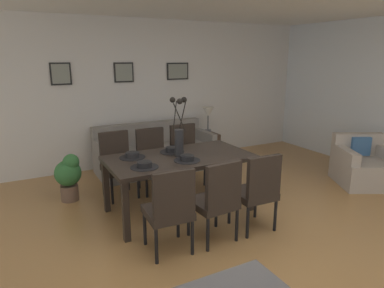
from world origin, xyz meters
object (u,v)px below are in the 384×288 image
bowl_far_right (172,149)px  framed_picture_right (178,71)px  sofa (155,154)px  potted_plant (69,175)px  armchair (364,166)px  dining_chair_near_left (170,207)px  table_lamp (208,114)px  dining_chair_far_left (217,198)px  framed_picture_center (124,72)px  framed_picture_left (61,74)px  dining_table (179,162)px  bowl_far_left (187,157)px  bowl_near_left (144,164)px  side_table (208,147)px  dining_chair_far_right (153,157)px  dining_chair_mid_right (186,151)px  dining_chair_near_right (118,161)px  bowl_near_right (132,154)px  dining_chair_mid_left (257,189)px  centerpiece_vase (179,134)px

bowl_far_right → framed_picture_right: (1.04, 1.98, 0.90)m
sofa → potted_plant: 1.70m
bowl_far_right → framed_picture_right: bearing=62.3°
armchair → dining_chair_near_left: bearing=-173.7°
bowl_far_right → table_lamp: size_ratio=0.33×
dining_chair_far_left → framed_picture_center: framed_picture_center is taller
framed_picture_left → dining_table: bearing=-64.7°
bowl_far_left → armchair: size_ratio=0.16×
bowl_near_left → table_lamp: size_ratio=0.33×
side_table → dining_table: bearing=-129.6°
bowl_near_left → framed_picture_center: 2.63m
dining_chair_far_right → dining_chair_mid_right: same height
bowl_near_left → potted_plant: 1.45m
dining_chair_near_right → bowl_near_left: size_ratio=5.41×
framed_picture_center → potted_plant: 2.14m
dining_chair_far_right → potted_plant: 1.20m
sofa → bowl_far_left: bearing=-100.0°
sofa → armchair: bearing=-39.5°
armchair → bowl_near_right: bearing=169.0°
table_lamp → side_table: bearing=0.0°
dining_table → dining_chair_near_left: bearing=-121.0°
dining_table → dining_chair_mid_left: size_ratio=1.96×
bowl_near_right → table_lamp: bearing=37.7°
side_table → framed_picture_center: framed_picture_center is taller
dining_chair_mid_right → table_lamp: (0.91, 0.87, 0.38)m
dining_chair_far_right → bowl_far_left: (0.02, -1.07, 0.27)m
dining_chair_mid_right → potted_plant: size_ratio=1.37×
bowl_far_left → framed_picture_right: size_ratio=0.39×
dining_chair_far_left → sofa: bearing=82.9°
dining_chair_near_right → centerpiece_vase: (0.55, -0.88, 0.51)m
bowl_near_right → dining_chair_near_left: bearing=-88.7°
dining_chair_near_right → bowl_near_left: 1.13m
side_table → framed_picture_left: size_ratio=1.46×
dining_chair_near_right → dining_chair_mid_right: bearing=0.4°
bowl_near_right → potted_plant: bearing=130.2°
table_lamp → dining_chair_far_right: bearing=-148.6°
bowl_far_right → side_table: bearing=46.7°
centerpiece_vase → potted_plant: size_ratio=1.10×
centerpiece_vase → bowl_near_right: 0.63m
bowl_near_right → framed_picture_center: 2.24m
framed_picture_center → armchair: bearing=-41.7°
bowl_far_right → potted_plant: 1.50m
bowl_near_right → dining_chair_far_right: bearing=51.3°
dining_table → bowl_far_right: size_ratio=10.59×
table_lamp → framed_picture_left: 2.65m
bowl_near_right → framed_picture_center: size_ratio=0.49×
centerpiece_vase → table_lamp: centerpiece_vase is taller
centerpiece_vase → dining_chair_far_left: bearing=-89.0°
centerpiece_vase → armchair: (2.99, -0.47, -0.74)m
centerpiece_vase → potted_plant: centerpiece_vase is taller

